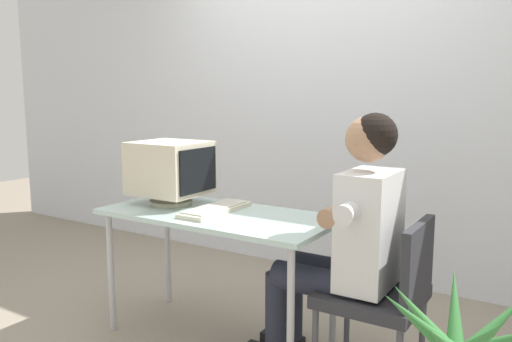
{
  "coord_description": "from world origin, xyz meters",
  "views": [
    {
      "loc": [
        1.63,
        -2.2,
        1.37
      ],
      "look_at": [
        0.25,
        0.0,
        0.98
      ],
      "focal_mm": 35.87,
      "sensor_mm": 36.0,
      "label": 1
    }
  ],
  "objects_px": {
    "keyboard": "(215,209)",
    "office_chair": "(384,290)",
    "desk": "(218,224)",
    "crt_monitor": "(171,169)",
    "person_seated": "(347,235)"
  },
  "relations": [
    {
      "from": "desk",
      "to": "office_chair",
      "type": "bearing_deg",
      "value": 1.8
    },
    {
      "from": "keyboard",
      "to": "desk",
      "type": "bearing_deg",
      "value": -22.73
    },
    {
      "from": "keyboard",
      "to": "office_chair",
      "type": "xyz_separation_m",
      "value": [
        0.95,
        0.02,
        -0.27
      ]
    },
    {
      "from": "desk",
      "to": "crt_monitor",
      "type": "distance_m",
      "value": 0.46
    },
    {
      "from": "crt_monitor",
      "to": "office_chair",
      "type": "height_order",
      "value": "crt_monitor"
    },
    {
      "from": "office_chair",
      "to": "person_seated",
      "type": "relative_size",
      "value": 0.63
    },
    {
      "from": "desk",
      "to": "keyboard",
      "type": "xyz_separation_m",
      "value": [
        -0.02,
        0.01,
        0.08
      ]
    },
    {
      "from": "crt_monitor",
      "to": "person_seated",
      "type": "height_order",
      "value": "person_seated"
    },
    {
      "from": "desk",
      "to": "keyboard",
      "type": "height_order",
      "value": "keyboard"
    },
    {
      "from": "desk",
      "to": "crt_monitor",
      "type": "bearing_deg",
      "value": 172.78
    },
    {
      "from": "keyboard",
      "to": "office_chair",
      "type": "relative_size",
      "value": 0.59
    },
    {
      "from": "desk",
      "to": "person_seated",
      "type": "relative_size",
      "value": 1.01
    },
    {
      "from": "desk",
      "to": "person_seated",
      "type": "distance_m",
      "value": 0.75
    },
    {
      "from": "crt_monitor",
      "to": "office_chair",
      "type": "distance_m",
      "value": 1.39
    },
    {
      "from": "keyboard",
      "to": "person_seated",
      "type": "bearing_deg",
      "value": 1.63
    }
  ]
}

